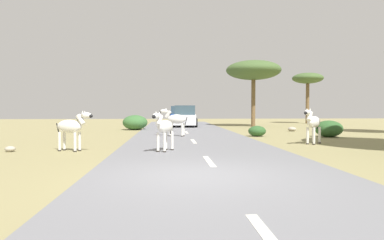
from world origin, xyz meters
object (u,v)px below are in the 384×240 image
(zebra_3, at_px, (313,123))
(bush_2, at_px, (257,131))
(tree_5, at_px, (308,79))
(bush_1, at_px, (135,122))
(bush_0, at_px, (329,129))
(zebra_1, at_px, (175,119))
(zebra_2, at_px, (71,127))
(zebra_0, at_px, (164,127))
(rock_3, at_px, (10,149))
(tree_4, at_px, (253,71))
(car_1, at_px, (185,117))
(car_0, at_px, (180,116))
(rock_2, at_px, (292,129))

(zebra_3, height_order, bush_2, zebra_3)
(tree_5, height_order, bush_1, tree_5)
(tree_5, height_order, bush_0, tree_5)
(zebra_1, distance_m, zebra_2, 7.12)
(bush_2, bearing_deg, zebra_0, -126.37)
(rock_3, bearing_deg, tree_5, 48.37)
(zebra_0, distance_m, zebra_3, 6.86)
(bush_1, relative_size, rock_3, 4.90)
(tree_4, relative_size, bush_1, 3.15)
(zebra_1, height_order, car_1, car_1)
(car_0, height_order, rock_2, car_0)
(bush_2, bearing_deg, tree_5, 59.79)
(bush_0, distance_m, bush_1, 13.14)
(car_0, height_order, tree_5, tree_5)
(bush_2, bearing_deg, car_0, 103.46)
(car_1, height_order, bush_0, car_1)
(rock_2, bearing_deg, car_0, 122.25)
(zebra_2, bearing_deg, car_0, -169.19)
(car_0, relative_size, rock_2, 7.57)
(car_1, bearing_deg, rock_2, -35.94)
(car_0, xyz_separation_m, rock_3, (-6.73, -21.93, -0.75))
(bush_1, xyz_separation_m, bush_2, (7.27, -6.46, -0.24))
(zebra_2, bearing_deg, zebra_0, 101.49)
(bush_2, bearing_deg, zebra_1, -177.65)
(zebra_1, distance_m, tree_4, 13.18)
(zebra_3, height_order, bush_1, zebra_3)
(tree_5, height_order, rock_3, tree_5)
(zebra_1, distance_m, rock_3, 8.53)
(car_0, xyz_separation_m, tree_5, (13.22, 0.52, 3.70))
(rock_3, bearing_deg, zebra_0, -6.60)
(zebra_3, bearing_deg, bush_0, -81.36)
(zebra_2, relative_size, rock_2, 2.52)
(car_1, xyz_separation_m, rock_2, (6.98, -5.84, -0.70))
(car_0, xyz_separation_m, bush_1, (-3.51, -9.26, -0.31))
(zebra_1, relative_size, rock_3, 4.21)
(zebra_0, xyz_separation_m, rock_2, (8.53, 11.05, -0.74))
(zebra_3, xyz_separation_m, tree_5, (8.12, 20.54, 3.62))
(zebra_1, relative_size, zebra_2, 1.04)
(zebra_0, height_order, zebra_2, zebra_2)
(zebra_0, distance_m, bush_2, 8.51)
(car_0, height_order, tree_4, tree_4)
(tree_4, bearing_deg, car_1, -176.52)
(zebra_1, xyz_separation_m, rock_2, (8.01, 4.40, -0.81))
(zebra_2, height_order, bush_1, zebra_2)
(car_0, relative_size, car_1, 0.99)
(rock_3, bearing_deg, rock_2, 36.69)
(tree_5, bearing_deg, zebra_1, -130.38)
(tree_4, relative_size, bush_0, 3.77)
(rock_2, bearing_deg, bush_2, -129.67)
(zebra_2, xyz_separation_m, tree_5, (17.82, 22.42, 3.68))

